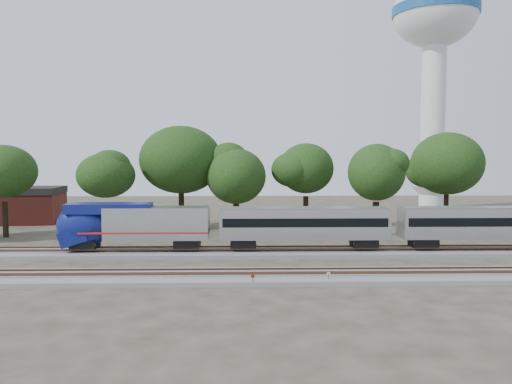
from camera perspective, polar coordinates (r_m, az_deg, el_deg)
ground at (r=43.25m, az=-1.56°, el=-8.68°), size 160.00×160.00×0.00m
track_far at (r=49.09m, az=-1.54°, el=-6.91°), size 160.00×5.00×0.73m
track_near at (r=39.31m, az=-1.58°, el=-9.66°), size 160.00×5.00×0.73m
train at (r=54.11m, az=24.67°, el=-3.19°), size 85.34×2.94×4.33m
switch_stand_red at (r=37.09m, az=-0.37°, el=-9.88°), size 0.29×0.11×0.93m
switch_stand_white at (r=38.29m, az=8.28°, el=-9.51°), size 0.29×0.05×0.90m
switch_lever at (r=38.82m, az=9.09°, el=-9.97°), size 0.55×0.38×0.30m
water_tower at (r=98.99m, az=19.75°, el=16.32°), size 15.12×15.12×41.85m
brick_building at (r=79.72m, az=-25.13°, el=-1.33°), size 11.29×8.36×5.18m
tree_1 at (r=65.91m, az=-26.87°, el=2.11°), size 7.97×7.97×11.23m
tree_2 at (r=63.17m, az=-16.77°, el=1.81°), size 7.40×7.40×10.44m
tree_3 at (r=65.91m, az=-8.58°, el=3.65°), size 9.30×9.30×13.11m
tree_4 at (r=63.20m, az=-2.29°, el=1.79°), size 7.20×7.20×10.15m
tree_5 at (r=65.97m, az=5.74°, el=2.68°), size 8.15×8.15×11.48m
tree_6 at (r=61.20m, az=13.60°, el=2.18°), size 7.81×7.81×11.01m
tree_7 at (r=72.17m, az=21.01°, el=3.04°), size 8.77×8.77×12.36m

